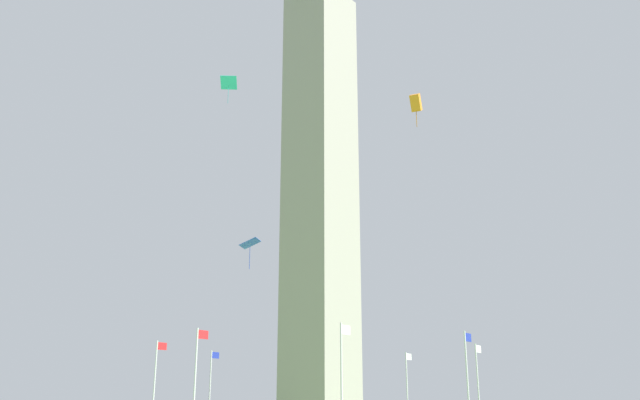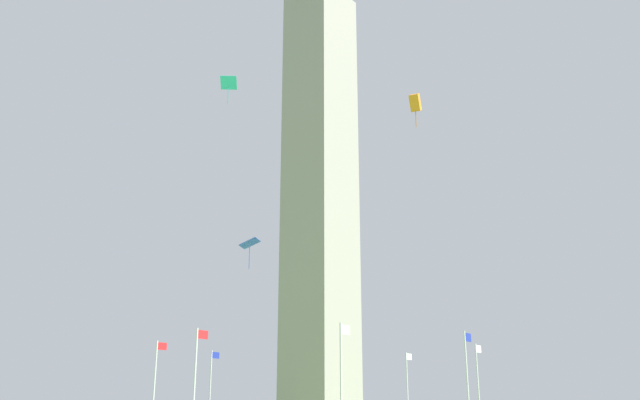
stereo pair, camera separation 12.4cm
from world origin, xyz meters
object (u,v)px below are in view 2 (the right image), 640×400
(flagpole_e, at_px, (211,386))
(obelisk_monument, at_px, (320,167))
(flagpole_s, at_px, (196,377))
(kite_blue_diamond, at_px, (250,244))
(flagpole_se, at_px, (155,382))
(flagpole_sw, at_px, (342,375))
(flagpole_nw, at_px, (478,383))
(kite_orange_box, at_px, (415,103))
(flagpole_n, at_px, (408,387))
(flagpole_ne, at_px, (307,388))
(flagpole_w, at_px, (468,378))
(kite_cyan_diamond, at_px, (229,83))

(flagpole_e, bearing_deg, obelisk_monument, -90.24)
(flagpole_s, distance_m, kite_blue_diamond, 10.42)
(flagpole_se, bearing_deg, flagpole_e, 22.50)
(flagpole_se, bearing_deg, flagpole_sw, -90.00)
(flagpole_se, relative_size, flagpole_nw, 1.00)
(flagpole_se, distance_m, kite_orange_box, 33.30)
(obelisk_monument, xyz_separation_m, flagpole_e, (0.06, 14.36, -20.25))
(flagpole_n, distance_m, flagpole_ne, 10.99)
(flagpole_sw, height_order, kite_orange_box, kite_orange_box)
(obelisk_monument, distance_m, kite_blue_diamond, 17.32)
(flagpole_sw, bearing_deg, obelisk_monument, 45.17)
(flagpole_se, xyz_separation_m, kite_blue_diamond, (-2.98, -14.06, 9.58))
(flagpole_se, height_order, flagpole_nw, same)
(flagpole_sw, bearing_deg, flagpole_n, 22.50)
(flagpole_ne, distance_m, kite_blue_diamond, 28.84)
(flagpole_n, height_order, kite_orange_box, kite_orange_box)
(flagpole_n, distance_m, kite_orange_box, 36.82)
(flagpole_e, height_order, kite_blue_diamond, kite_blue_diamond)
(flagpole_ne, bearing_deg, kite_orange_box, -128.64)
(flagpole_e, relative_size, flagpole_s, 1.00)
(flagpole_sw, bearing_deg, flagpole_e, 67.50)
(flagpole_s, xyz_separation_m, flagpole_w, (14.36, -14.36, 0.00))
(flagpole_n, xyz_separation_m, kite_orange_box, (-27.02, -18.37, 16.99))
(flagpole_n, bearing_deg, obelisk_monument, 180.00)
(flagpole_sw, bearing_deg, flagpole_nw, -0.00)
(flagpole_w, bearing_deg, flagpole_ne, 67.50)
(flagpole_ne, xyz_separation_m, kite_blue_diamond, (-23.29, -14.06, 9.58))
(flagpole_sw, relative_size, kite_blue_diamond, 3.48)
(flagpole_sw, height_order, flagpole_w, same)
(flagpole_se, bearing_deg, obelisk_monument, -45.17)
(obelisk_monument, bearing_deg, flagpole_sw, -134.83)
(flagpole_w, distance_m, kite_orange_box, 21.56)
(flagpole_se, bearing_deg, flagpole_n, -22.50)
(kite_blue_diamond, relative_size, kite_cyan_diamond, 0.90)
(flagpole_ne, bearing_deg, kite_cyan_diamond, -161.68)
(flagpole_se, xyz_separation_m, flagpole_nw, (20.31, -20.31, 0.00))
(flagpole_n, bearing_deg, flagpole_w, -135.00)
(flagpole_ne, relative_size, flagpole_s, 1.00)
(kite_orange_box, bearing_deg, obelisk_monument, 55.57)
(flagpole_ne, xyz_separation_m, kite_cyan_diamond, (-19.09, -6.32, 27.03))
(flagpole_w, bearing_deg, flagpole_sw, 157.50)
(flagpole_e, relative_size, flagpole_nw, 1.00)
(flagpole_ne, height_order, flagpole_s, same)
(obelisk_monument, distance_m, flagpole_se, 24.80)
(flagpole_nw, bearing_deg, flagpole_s, 157.50)
(flagpole_sw, distance_m, flagpole_nw, 20.31)
(flagpole_ne, height_order, flagpole_nw, same)
(flagpole_nw, distance_m, kite_blue_diamond, 25.95)
(flagpole_nw, height_order, kite_orange_box, kite_orange_box)
(flagpole_w, xyz_separation_m, kite_orange_box, (-12.65, -4.01, 16.99))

